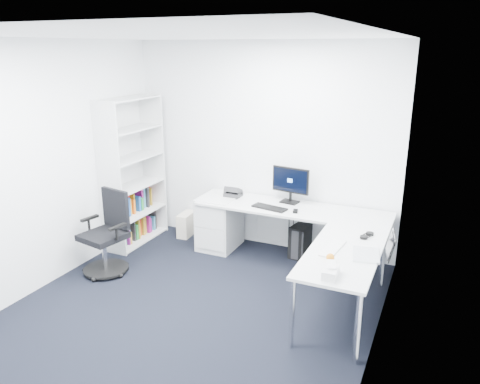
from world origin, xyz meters
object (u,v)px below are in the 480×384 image
at_px(laptop, 367,243).
at_px(task_chair, 103,234).
at_px(bookshelf, 132,172).
at_px(l_desk, 282,244).
at_px(monitor, 290,185).

bearing_deg(laptop, task_chair, 173.44).
xyz_separation_m(bookshelf, task_chair, (0.25, -0.96, -0.50)).
distance_m(l_desk, bookshelf, 2.27).
distance_m(bookshelf, monitor, 2.14).
xyz_separation_m(task_chair, monitor, (1.83, 1.42, 0.45)).
relative_size(l_desk, task_chair, 2.43).
height_order(l_desk, bookshelf, bookshelf).
distance_m(bookshelf, task_chair, 1.11).
bearing_deg(monitor, task_chair, -134.14).
height_order(task_chair, laptop, task_chair).
bearing_deg(task_chair, l_desk, 36.34).
height_order(l_desk, monitor, monitor).
height_order(monitor, laptop, monitor).
bearing_deg(bookshelf, task_chair, -75.32).
bearing_deg(l_desk, task_chair, -154.58).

